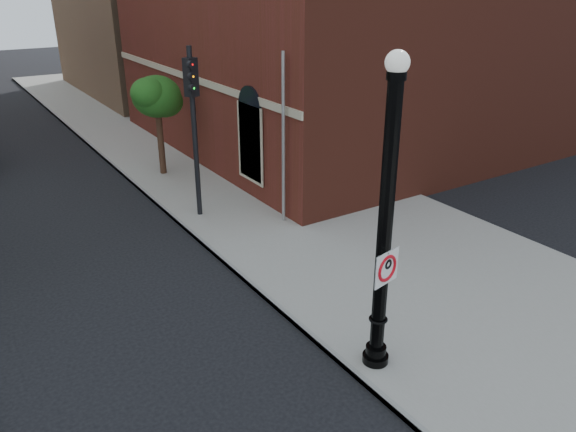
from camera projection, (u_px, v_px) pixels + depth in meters
ground at (259, 413)px, 9.90m from camera, size 120.00×120.00×0.00m
sidewalk_right at (263, 184)px, 20.58m from camera, size 8.00×60.00×0.12m
curb_edge at (161, 206)px, 18.61m from camera, size 0.10×60.00×0.14m
lamppost at (384, 238)px, 9.99m from camera, size 0.51×0.51×6.06m
no_parking_sign at (387, 268)px, 10.06m from camera, size 0.64×0.17×0.65m
traffic_signal_right at (193, 106)px, 16.51m from camera, size 0.42×0.47×5.29m
utility_pole at (283, 142)px, 16.46m from camera, size 0.10×0.10×5.21m
street_tree_c at (157, 98)px, 20.51m from camera, size 2.12×1.91×3.82m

